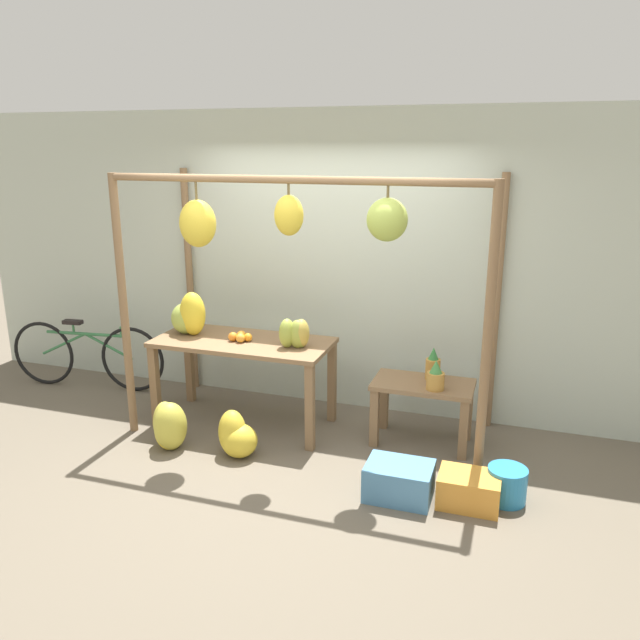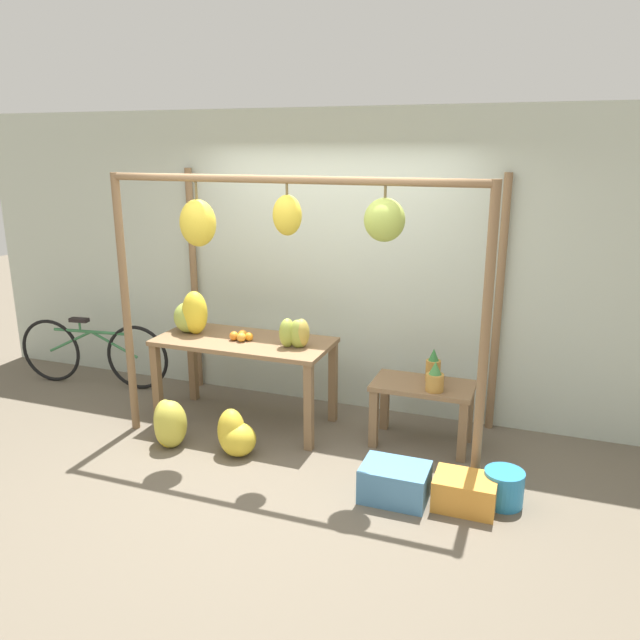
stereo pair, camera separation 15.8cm
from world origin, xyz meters
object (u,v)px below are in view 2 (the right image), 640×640
blue_bucket (504,488)px  fruit_crate_purple (465,492)px  banana_pile_ground_left (169,425)px  papaya_pile (297,333)px  fruit_crate_white (395,482)px  parked_bicycle (93,353)px  banana_pile_ground_right (235,435)px  orange_pile (241,336)px  banana_pile_on_table (191,315)px  pineapple_cluster (434,373)px

blue_bucket → fruit_crate_purple: size_ratio=0.65×
banana_pile_ground_left → papaya_pile: 1.33m
fruit_crate_white → blue_bucket: 0.77m
parked_bicycle → papaya_pile: size_ratio=6.31×
banana_pile_ground_right → papaya_pile: bearing=58.8°
banana_pile_ground_left → papaya_pile: size_ratio=1.55×
parked_bicycle → fruit_crate_purple: parked_bicycle is taller
orange_pile → blue_bucket: 2.51m
banana_pile_on_table → banana_pile_ground_left: size_ratio=0.96×
pineapple_cluster → fruit_crate_purple: bearing=-64.8°
banana_pile_on_table → fruit_crate_purple: bearing=-16.0°
pineapple_cluster → banana_pile_ground_left: size_ratio=0.86×
blue_bucket → fruit_crate_purple: 0.29m
pineapple_cluster → blue_bucket: bearing=-47.4°
blue_bucket → banana_pile_ground_left: bearing=-178.9°
fruit_crate_purple → papaya_pile: bearing=155.9°
orange_pile → parked_bicycle: size_ratio=0.12×
papaya_pile → banana_pile_on_table: bearing=176.8°
fruit_crate_white → blue_bucket: same height
papaya_pile → banana_pile_ground_left: bearing=-146.6°
orange_pile → blue_bucket: (2.34, -0.57, -0.71)m
banana_pile_on_table → fruit_crate_white: size_ratio=0.84×
orange_pile → papaya_pile: size_ratio=0.77×
banana_pile_on_table → banana_pile_ground_left: 1.04m
banana_pile_on_table → banana_pile_ground_left: banana_pile_on_table is taller
orange_pile → fruit_crate_purple: 2.32m
fruit_crate_purple → orange_pile: bearing=161.4°
banana_pile_ground_left → parked_bicycle: size_ratio=0.25×
banana_pile_ground_right → parked_bicycle: 2.31m
orange_pile → banana_pile_ground_left: (-0.39, -0.62, -0.65)m
blue_bucket → parked_bicycle: bearing=168.3°
orange_pile → banana_pile_ground_left: 0.98m
orange_pile → blue_bucket: orange_pile is taller
parked_bicycle → orange_pile: bearing=-9.3°
banana_pile_on_table → fruit_crate_white: 2.43m
blue_bucket → banana_pile_ground_right: bearing=179.8°
fruit_crate_white → papaya_pile: 1.53m
banana_pile_on_table → parked_bicycle: bearing=169.2°
pineapple_cluster → banana_pile_ground_left: (-2.09, -0.76, -0.47)m
banana_pile_ground_right → fruit_crate_purple: bearing=-4.3°
fruit_crate_purple → banana_pile_ground_left: bearing=178.1°
banana_pile_ground_left → banana_pile_ground_right: banana_pile_ground_left is taller
orange_pile → banana_pile_ground_right: bearing=-70.2°
parked_bicycle → fruit_crate_purple: (4.02, -1.02, -0.25)m
parked_bicycle → banana_pile_ground_left: bearing=-31.4°
banana_pile_on_table → papaya_pile: 1.07m
blue_bucket → papaya_pile: size_ratio=1.05×
banana_pile_on_table → papaya_pile: size_ratio=1.48×
banana_pile_ground_right → fruit_crate_white: (1.40, -0.20, -0.04)m
parked_bicycle → fruit_crate_purple: 4.15m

